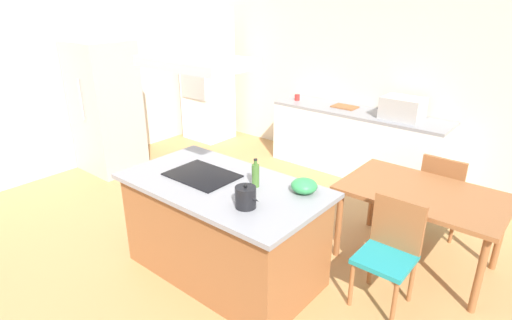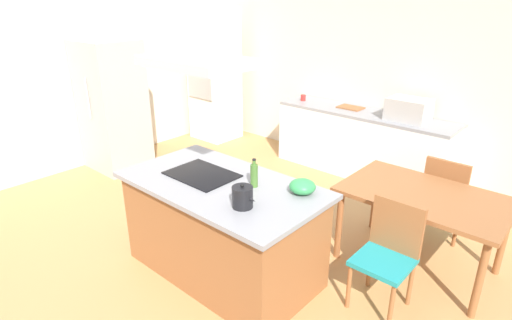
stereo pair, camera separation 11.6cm
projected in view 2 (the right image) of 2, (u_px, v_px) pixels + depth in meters
The scene contains 18 objects.
ground at pixel (315, 211), 4.92m from camera, with size 16.00×16.00×0.00m, color tan.
wall_back at pixel (393, 77), 5.63m from camera, with size 7.20×0.10×2.70m, color beige.
wall_left at pixel (107, 69), 6.19m from camera, with size 0.10×8.80×2.70m, color beige.
kitchen_island at pixel (223, 228), 3.71m from camera, with size 1.79×0.99×0.90m.
cooktop at pixel (202, 174), 3.69m from camera, with size 0.60×0.44×0.01m, color black.
tea_kettle at pixel (243, 197), 3.11m from camera, with size 0.21×0.16×0.19m.
olive_oil_bottle at pixel (254, 175), 3.44m from camera, with size 0.06×0.06×0.25m.
mixing_bowl at pixel (302, 186), 3.34m from camera, with size 0.21×0.21×0.12m, color #33934C.
back_counter at pixel (362, 143), 5.82m from camera, with size 2.45×0.62×0.90m.
countertop_microwave at pixel (409, 109), 5.23m from camera, with size 0.50×0.38×0.28m, color #B2AFAA.
coffee_mug_red at pixel (303, 98), 6.23m from camera, with size 0.08×0.08×0.09m, color red.
cutting_board at pixel (351, 108), 5.83m from camera, with size 0.34×0.24×0.02m, color #995B33.
wall_oven_stack at pixel (214, 75), 7.09m from camera, with size 0.70×0.66×2.20m.
refrigerator at pixel (113, 106), 5.89m from camera, with size 0.80×0.73×1.82m.
dining_table at pixel (424, 202), 3.72m from camera, with size 1.40×0.90×0.75m.
chair_facing_back_wall at pixel (446, 193), 4.24m from camera, with size 0.42×0.42×0.89m.
chair_facing_island at pixel (389, 249), 3.31m from camera, with size 0.42×0.42×0.89m.
range_hood at pixel (194, 34), 3.25m from camera, with size 0.90×0.55×0.78m.
Camera 2 is at (2.35, -2.21, 2.40)m, focal length 29.18 mm.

